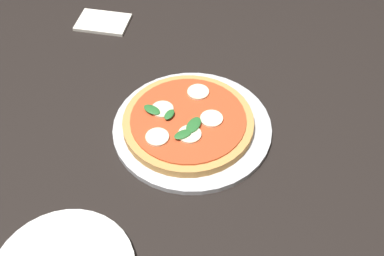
{
  "coord_description": "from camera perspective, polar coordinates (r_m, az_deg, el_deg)",
  "views": [
    {
      "loc": [
        0.12,
        -0.65,
        1.45
      ],
      "look_at": [
        0.06,
        -0.0,
        0.73
      ],
      "focal_mm": 44.59,
      "sensor_mm": 36.0,
      "label": 1
    }
  ],
  "objects": [
    {
      "name": "dining_table",
      "position": [
        1.05,
        -3.39,
        -2.9
      ],
      "size": [
        1.35,
        1.19,
        0.72
      ],
      "color": "black",
      "rests_on": "ground_plane"
    },
    {
      "name": "pizza",
      "position": [
        0.96,
        -0.5,
        0.66
      ],
      "size": [
        0.27,
        0.27,
        0.03
      ],
      "color": "tan",
      "rests_on": "serving_tray"
    },
    {
      "name": "serving_tray",
      "position": [
        0.97,
        -0.0,
        -0.16
      ],
      "size": [
        0.32,
        0.32,
        0.01
      ],
      "primitive_type": "cylinder",
      "color": "silver",
      "rests_on": "dining_table"
    },
    {
      "name": "napkin",
      "position": [
        1.27,
        -10.6,
        12.33
      ],
      "size": [
        0.14,
        0.1,
        0.01
      ],
      "primitive_type": "cube",
      "rotation": [
        0.0,
        0.0,
        -0.1
      ],
      "color": "white",
      "rests_on": "dining_table"
    }
  ]
}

